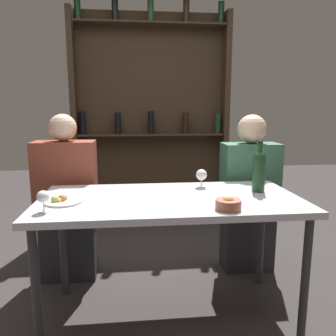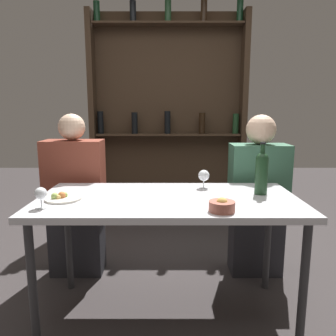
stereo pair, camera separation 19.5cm
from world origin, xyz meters
name	(u,v)px [view 2 (the right image)]	position (x,y,z in m)	size (l,w,h in m)	color
ground_plane	(168,314)	(0.00, 0.00, 0.00)	(10.00, 10.00, 0.00)	#332D2D
dining_table	(168,208)	(0.00, 0.00, 0.67)	(1.48, 0.72, 0.74)	silver
wine_rack_wall	(168,112)	(0.00, 1.93, 1.20)	(1.73, 0.21, 2.37)	#38281C
wine_bottle	(262,171)	(0.55, 0.07, 0.88)	(0.07, 0.07, 0.31)	#19381E
wine_glass_0	(204,176)	(0.23, 0.22, 0.82)	(0.07, 0.07, 0.12)	silver
wine_glass_1	(41,194)	(-0.64, -0.21, 0.81)	(0.06, 0.06, 0.11)	silver
food_plate_0	(62,198)	(-0.59, -0.05, 0.75)	(0.20, 0.20, 0.05)	silver
snack_bowl	(222,206)	(0.26, -0.26, 0.77)	(0.13, 0.13, 0.07)	#995142
seated_person_left	(75,201)	(-0.69, 0.54, 0.56)	(0.42, 0.22, 1.20)	#26262B
seated_person_right	(257,201)	(0.67, 0.54, 0.56)	(0.42, 0.22, 1.20)	#26262B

